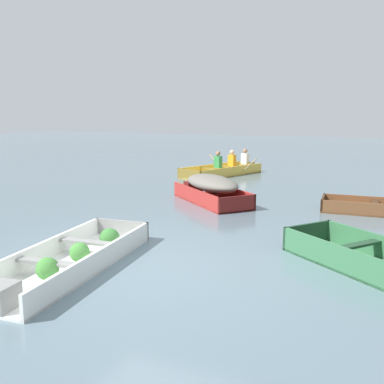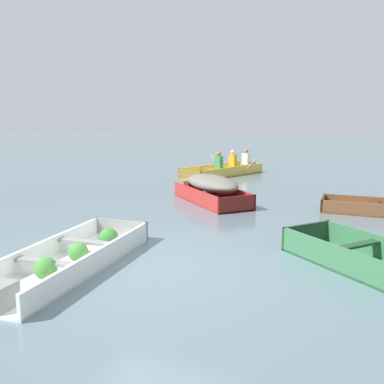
# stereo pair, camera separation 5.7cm
# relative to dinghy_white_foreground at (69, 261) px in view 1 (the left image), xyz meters

# --- Properties ---
(ground_plane) EXTENTS (80.00, 80.00, 0.00)m
(ground_plane) POSITION_rel_dinghy_white_foreground_xyz_m (1.01, 0.67, -0.13)
(ground_plane) COLOR slate
(dinghy_white_foreground) EXTENTS (1.51, 3.47, 0.38)m
(dinghy_white_foreground) POSITION_rel_dinghy_white_foreground_xyz_m (0.00, 0.00, 0.00)
(dinghy_white_foreground) COLOR white
(dinghy_white_foreground) RESTS_ON ground
(skiff_red_near_moored) EXTENTS (2.67, 2.44, 0.72)m
(skiff_red_near_moored) POSITION_rel_dinghy_white_foreground_xyz_m (-0.04, 5.44, 0.29)
(skiff_red_near_moored) COLOR #AD2D28
(skiff_red_near_moored) RESTS_ON ground
(rowboat_yellow_with_crew) EXTENTS (2.46, 3.66, 0.92)m
(rowboat_yellow_with_crew) POSITION_rel_dinghy_white_foreground_xyz_m (-1.64, 10.56, 0.07)
(rowboat_yellow_with_crew) COLOR #E5BC47
(rowboat_yellow_with_crew) RESTS_ON ground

